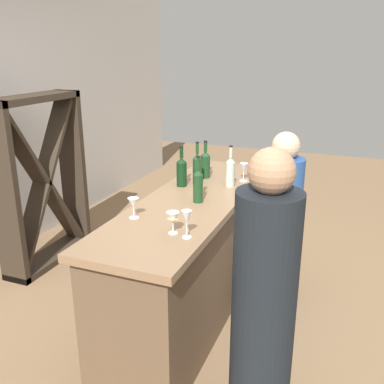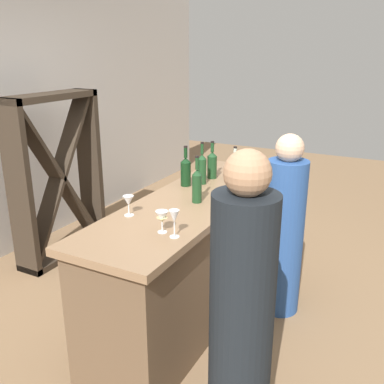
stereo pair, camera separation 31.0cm
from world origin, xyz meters
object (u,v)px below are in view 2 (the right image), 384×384
object	(u,v)px
wine_bottle_second_left_dark_green	(186,171)
person_left_guest	(284,232)
wine_bottle_center_olive_green	(202,168)
wine_glass_near_left	(250,170)
wine_bottle_rightmost_olive_green	(212,164)
wine_bottle_second_right_clear_pale	(234,172)
wine_glass_far_left	(128,201)
wine_glass_near_right	(162,218)
wine_rack	(58,178)
wine_glass_near_center	(174,218)
person_center_guest	(242,314)
wine_bottle_leftmost_olive_green	(197,185)

from	to	relation	value
wine_bottle_second_left_dark_green	person_left_guest	xyz separation A→B (m)	(0.14, -0.77, -0.42)
wine_bottle_center_olive_green	wine_glass_near_left	bearing A→B (deg)	-58.40
wine_bottle_center_olive_green	wine_bottle_rightmost_olive_green	xyz separation A→B (m)	(0.18, -0.00, -0.01)
wine_bottle_rightmost_olive_green	wine_glass_near_left	bearing A→B (deg)	-86.90
wine_bottle_second_left_dark_green	wine_bottle_second_right_clear_pale	bearing A→B (deg)	-69.13
wine_glass_far_left	wine_glass_near_right	bearing A→B (deg)	-111.59
wine_glass_near_right	wine_glass_far_left	xyz separation A→B (m)	(0.13, 0.33, 0.00)
wine_bottle_rightmost_olive_green	wine_rack	bearing A→B (deg)	97.32
wine_rack	wine_bottle_second_left_dark_green	world-z (taller)	wine_rack
wine_bottle_center_olive_green	person_left_guest	xyz separation A→B (m)	(0.04, -0.68, -0.43)
wine_rack	wine_glass_near_left	distance (m)	1.91
wine_bottle_rightmost_olive_green	wine_glass_far_left	distance (m)	1.03
wine_rack	wine_glass_near_center	world-z (taller)	wine_rack
wine_rack	wine_bottle_rightmost_olive_green	size ratio (longest dim) A/B	5.15
wine_bottle_second_left_dark_green	person_center_guest	xyz separation A→B (m)	(-1.11, -0.92, -0.35)
wine_rack	wine_glass_near_center	xyz separation A→B (m)	(-0.99, -1.87, 0.28)
wine_bottle_leftmost_olive_green	person_left_guest	distance (m)	0.81
wine_bottle_second_right_clear_pale	wine_glass_near_left	world-z (taller)	wine_bottle_second_right_clear_pale
wine_bottle_leftmost_olive_green	wine_bottle_second_left_dark_green	bearing A→B (deg)	39.82
wine_glass_near_left	wine_glass_near_center	distance (m)	1.20
wine_bottle_second_left_dark_green	wine_bottle_second_right_clear_pale	distance (m)	0.38
wine_rack	wine_glass_near_center	size ratio (longest dim) A/B	9.73
wine_bottle_leftmost_olive_green	wine_bottle_second_left_dark_green	size ratio (longest dim) A/B	1.05
wine_bottle_leftmost_olive_green	wine_bottle_rightmost_olive_green	bearing A→B (deg)	15.19
wine_rack	wine_glass_near_left	xyz separation A→B (m)	(0.22, -1.88, 0.27)
wine_bottle_leftmost_olive_green	wine_rack	bearing A→B (deg)	77.04
wine_bottle_center_olive_green	person_left_guest	size ratio (longest dim) A/B	0.24
wine_glass_near_left	wine_glass_near_right	xyz separation A→B (m)	(-1.18, 0.11, -0.01)
wine_bottle_second_left_dark_green	person_left_guest	bearing A→B (deg)	-79.43
wine_bottle_center_olive_green	person_left_guest	distance (m)	0.81
wine_rack	person_left_guest	xyz separation A→B (m)	(0.05, -2.23, -0.14)
wine_rack	wine_glass_near_left	size ratio (longest dim) A/B	10.72
wine_bottle_leftmost_olive_green	wine_bottle_rightmost_olive_green	xyz separation A→B (m)	(0.59, 0.16, -0.01)
wine_glass_near_left	wine_glass_near_center	size ratio (longest dim) A/B	0.91
wine_bottle_rightmost_olive_green	wine_glass_near_right	xyz separation A→B (m)	(-1.16, -0.22, -0.03)
wine_bottle_rightmost_olive_green	wine_glass_near_left	world-z (taller)	wine_bottle_rightmost_olive_green
wine_rack	wine_bottle_rightmost_olive_green	distance (m)	1.59
wine_bottle_second_right_clear_pale	wine_glass_near_left	distance (m)	0.18
person_left_guest	wine_glass_near_center	bearing A→B (deg)	75.68
wine_glass_near_right	wine_bottle_center_olive_green	bearing A→B (deg)	12.88
wine_glass_far_left	person_center_guest	distance (m)	1.06
person_left_guest	wine_bottle_center_olive_green	bearing A→B (deg)	8.11
wine_glass_near_center	person_center_guest	distance (m)	0.65
wine_glass_far_left	person_center_guest	size ratio (longest dim) A/B	0.09
wine_bottle_rightmost_olive_green	person_left_guest	world-z (taller)	person_left_guest
wine_bottle_center_olive_green	wine_bottle_second_right_clear_pale	xyz separation A→B (m)	(0.03, -0.27, -0.01)
wine_rack	person_left_guest	distance (m)	2.24
wine_bottle_leftmost_olive_green	wine_glass_far_left	xyz separation A→B (m)	(-0.43, 0.27, -0.03)
wine_bottle_second_right_clear_pale	wine_bottle_center_olive_green	bearing A→B (deg)	96.47
wine_bottle_center_olive_green	wine_bottle_rightmost_olive_green	distance (m)	0.18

